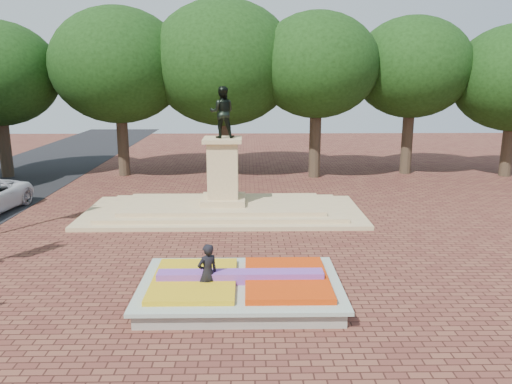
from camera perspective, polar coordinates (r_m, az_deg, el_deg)
The scene contains 5 objects.
ground at distance 18.04m, azimuth -4.90°, elevation -9.34°, with size 90.00×90.00×0.00m, color brown.
flower_bed at distance 16.01m, azimuth -1.68°, elevation -10.83°, with size 6.30×4.30×0.91m.
monument at distance 25.38m, azimuth -3.75°, elevation -0.58°, with size 14.00×6.00×6.40m.
tree_row_back at distance 34.66m, azimuth 0.85°, elevation 12.76°, with size 44.80×8.80×10.43m.
pedestrian at distance 15.67m, azimuth -5.55°, elevation -9.20°, with size 0.69×0.45×1.88m, color black.
Camera 1 is at (1.24, -16.64, 6.87)m, focal length 35.00 mm.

